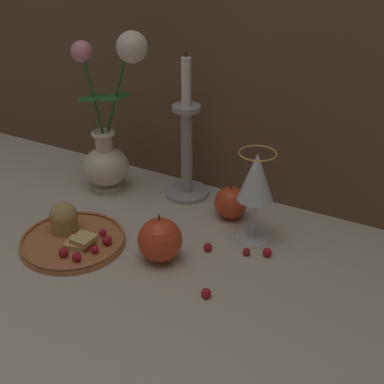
# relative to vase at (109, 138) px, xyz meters

# --- Properties ---
(ground_plane) EXTENTS (2.40, 2.40, 0.00)m
(ground_plane) POSITION_rel_vase_xyz_m (0.19, -0.12, -0.12)
(ground_plane) COLOR #B7B2A3
(ground_plane) RESTS_ON ground
(vase) EXTENTS (0.17, 0.10, 0.36)m
(vase) POSITION_rel_vase_xyz_m (0.00, 0.00, 0.00)
(vase) COLOR silver
(vase) RESTS_ON ground_plane
(plate_with_pastries) EXTENTS (0.20, 0.20, 0.07)m
(plate_with_pastries) POSITION_rel_vase_xyz_m (0.06, -0.22, -0.11)
(plate_with_pastries) COLOR #B77042
(plate_with_pastries) RESTS_ON ground_plane
(wine_glass) EXTENTS (0.07, 0.07, 0.18)m
(wine_glass) POSITION_rel_vase_xyz_m (0.36, -0.03, 0.00)
(wine_glass) COLOR silver
(wine_glass) RESTS_ON ground_plane
(candlestick) EXTENTS (0.10, 0.10, 0.32)m
(candlestick) POSITION_rel_vase_xyz_m (0.16, 0.06, -0.02)
(candlestick) COLOR #A3A3A8
(candlestick) RESTS_ON ground_plane
(apple_beside_vase) EXTENTS (0.07, 0.07, 0.08)m
(apple_beside_vase) POSITION_rel_vase_xyz_m (0.29, 0.01, -0.09)
(apple_beside_vase) COLOR #D14223
(apple_beside_vase) RESTS_ON ground_plane
(apple_near_glass) EXTENTS (0.08, 0.08, 0.09)m
(apple_near_glass) POSITION_rel_vase_xyz_m (0.24, -0.18, -0.08)
(apple_near_glass) COLOR #D14223
(apple_near_glass) RESTS_ON ground_plane
(berry_near_plate) EXTENTS (0.02, 0.02, 0.02)m
(berry_near_plate) POSITION_rel_vase_xyz_m (0.30, -0.12, -0.11)
(berry_near_plate) COLOR #AD192D
(berry_near_plate) RESTS_ON ground_plane
(berry_front_center) EXTENTS (0.01, 0.01, 0.01)m
(berry_front_center) POSITION_rel_vase_xyz_m (0.37, -0.09, -0.12)
(berry_front_center) COLOR #AD192D
(berry_front_center) RESTS_ON ground_plane
(berry_by_glass_stem) EXTENTS (0.02, 0.02, 0.02)m
(berry_by_glass_stem) POSITION_rel_vase_xyz_m (0.36, -0.24, -0.11)
(berry_by_glass_stem) COLOR #AD192D
(berry_by_glass_stem) RESTS_ON ground_plane
(berry_under_candlestick) EXTENTS (0.02, 0.02, 0.02)m
(berry_under_candlestick) POSITION_rel_vase_xyz_m (0.41, -0.08, -0.11)
(berry_under_candlestick) COLOR #AD192D
(berry_under_candlestick) RESTS_ON ground_plane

